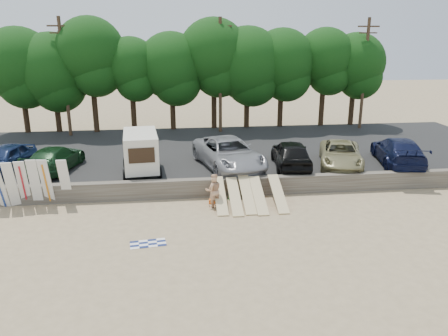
# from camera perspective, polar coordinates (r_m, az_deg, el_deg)

# --- Properties ---
(ground) EXTENTS (120.00, 120.00, 0.00)m
(ground) POSITION_cam_1_polar(r_m,az_deg,el_deg) (21.03, -1.15, -6.58)
(ground) COLOR tan
(ground) RESTS_ON ground
(seawall) EXTENTS (44.00, 0.50, 1.00)m
(seawall) POSITION_cam_1_polar(r_m,az_deg,el_deg) (23.62, -1.86, -2.55)
(seawall) COLOR #6B6356
(seawall) RESTS_ON ground
(parking_lot) EXTENTS (44.00, 14.50, 0.70)m
(parking_lot) POSITION_cam_1_polar(r_m,az_deg,el_deg) (30.80, -3.06, 1.88)
(parking_lot) COLOR #282828
(parking_lot) RESTS_ON ground
(treeline) EXTENTS (32.98, 6.20, 9.12)m
(treeline) POSITION_cam_1_polar(r_m,az_deg,el_deg) (36.77, -5.35, 13.65)
(treeline) COLOR #382616
(treeline) RESTS_ON parking_lot
(utility_poles) EXTENTS (25.80, 0.26, 9.00)m
(utility_poles) POSITION_cam_1_polar(r_m,az_deg,el_deg) (35.49, -0.49, 12.27)
(utility_poles) COLOR #473321
(utility_poles) RESTS_ON parking_lot
(box_trailer) EXTENTS (2.39, 3.87, 2.36)m
(box_trailer) POSITION_cam_1_polar(r_m,az_deg,el_deg) (25.57, -10.80, 2.27)
(box_trailer) COLOR beige
(box_trailer) RESTS_ON parking_lot
(car_0) EXTENTS (2.95, 5.05, 1.61)m
(car_0) POSITION_cam_1_polar(r_m,az_deg,el_deg) (28.27, -26.77, 1.04)
(car_0) COLOR #142247
(car_0) RESTS_ON parking_lot
(car_1) EXTENTS (2.94, 5.34, 1.47)m
(car_1) POSITION_cam_1_polar(r_m,az_deg,el_deg) (27.49, -21.19, 1.17)
(car_1) COLOR #123318
(car_1) RESTS_ON parking_lot
(car_2) EXTENTS (4.39, 6.92, 1.78)m
(car_2) POSITION_cam_1_polar(r_m,az_deg,el_deg) (26.13, 0.63, 1.92)
(car_2) COLOR gray
(car_2) RESTS_ON parking_lot
(car_3) EXTENTS (2.53, 5.16, 1.69)m
(car_3) POSITION_cam_1_polar(r_m,az_deg,el_deg) (26.53, 8.74, 1.85)
(car_3) COLOR black
(car_3) RESTS_ON parking_lot
(car_4) EXTENTS (3.88, 5.73, 1.46)m
(car_4) POSITION_cam_1_polar(r_m,az_deg,el_deg) (27.49, 15.00, 1.75)
(car_4) COLOR #8E875A
(car_4) RESTS_ON parking_lot
(car_5) EXTENTS (3.52, 6.09, 1.66)m
(car_5) POSITION_cam_1_polar(r_m,az_deg,el_deg) (28.99, 21.76, 2.09)
(car_5) COLOR black
(car_5) RESTS_ON parking_lot
(surfboard_upright_1) EXTENTS (0.54, 0.80, 2.52)m
(surfboard_upright_1) POSITION_cam_1_polar(r_m,az_deg,el_deg) (24.18, -26.03, -1.98)
(surfboard_upright_1) COLOR silver
(surfboard_upright_1) RESTS_ON ground
(surfboard_upright_2) EXTENTS (0.57, 0.82, 2.52)m
(surfboard_upright_2) POSITION_cam_1_polar(r_m,az_deg,el_deg) (24.12, -24.76, -1.86)
(surfboard_upright_2) COLOR silver
(surfboard_upright_2) RESTS_ON ground
(surfboard_upright_3) EXTENTS (0.50, 0.59, 2.56)m
(surfboard_upright_3) POSITION_cam_1_polar(r_m,az_deg,el_deg) (23.95, -23.47, -1.77)
(surfboard_upright_3) COLOR silver
(surfboard_upright_3) RESTS_ON ground
(surfboard_upright_4) EXTENTS (0.57, 0.69, 2.55)m
(surfboard_upright_4) POSITION_cam_1_polar(r_m,az_deg,el_deg) (23.79, -22.19, -1.75)
(surfboard_upright_4) COLOR silver
(surfboard_upright_4) RESTS_ON ground
(surfboard_upright_5) EXTENTS (0.51, 0.80, 2.51)m
(surfboard_upright_5) POSITION_cam_1_polar(r_m,az_deg,el_deg) (23.64, -20.05, -1.68)
(surfboard_upright_5) COLOR silver
(surfboard_upright_5) RESTS_ON ground
(surfboard_low_0) EXTENTS (0.56, 2.83, 1.12)m
(surfboard_low_0) POSITION_cam_1_polar(r_m,az_deg,el_deg) (22.30, -0.51, -3.60)
(surfboard_low_0) COLOR #D0B883
(surfboard_low_0) RESTS_ON ground
(surfboard_low_1) EXTENTS (0.56, 2.83, 1.12)m
(surfboard_low_1) POSITION_cam_1_polar(r_m,az_deg,el_deg) (22.23, 1.40, -3.68)
(surfboard_low_1) COLOR #D0B883
(surfboard_low_1) RESTS_ON ground
(surfboard_low_2) EXTENTS (0.56, 2.81, 1.18)m
(surfboard_low_2) POSITION_cam_1_polar(r_m,az_deg,el_deg) (22.41, 3.03, -3.43)
(surfboard_low_2) COLOR #D0B883
(surfboard_low_2) RESTS_ON ground
(surfboard_low_3) EXTENTS (0.56, 2.83, 1.12)m
(surfboard_low_3) POSITION_cam_1_polar(r_m,az_deg,el_deg) (22.41, 4.52, -3.55)
(surfboard_low_3) COLOR #D0B883
(surfboard_low_3) RESTS_ON ground
(surfboard_low_4) EXTENTS (0.56, 2.82, 1.16)m
(surfboard_low_4) POSITION_cam_1_polar(r_m,az_deg,el_deg) (22.68, 7.09, -3.32)
(surfboard_low_4) COLOR #D0B883
(surfboard_low_4) RESTS_ON ground
(beachgoer_a) EXTENTS (0.71, 0.70, 1.64)m
(beachgoer_a) POSITION_cam_1_polar(r_m,az_deg,el_deg) (22.05, -1.42, -3.13)
(beachgoer_a) COLOR tan
(beachgoer_a) RESTS_ON ground
(beachgoer_b) EXTENTS (0.91, 0.74, 1.74)m
(beachgoer_b) POSITION_cam_1_polar(r_m,az_deg,el_deg) (22.09, -1.38, -2.95)
(beachgoer_b) COLOR tan
(beachgoer_b) RESTS_ON ground
(cooler) EXTENTS (0.40, 0.32, 0.32)m
(cooler) POSITION_cam_1_polar(r_m,az_deg,el_deg) (23.30, 1.10, -3.72)
(cooler) COLOR #227D29
(cooler) RESTS_ON ground
(gear_bag) EXTENTS (0.35, 0.31, 0.22)m
(gear_bag) POSITION_cam_1_polar(r_m,az_deg,el_deg) (22.77, -1.58, -4.37)
(gear_bag) COLOR orange
(gear_bag) RESTS_ON ground
(beach_towel) EXTENTS (1.67, 1.67, 0.00)m
(beach_towel) POSITION_cam_1_polar(r_m,az_deg,el_deg) (18.91, -9.89, -9.70)
(beach_towel) COLOR white
(beach_towel) RESTS_ON ground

